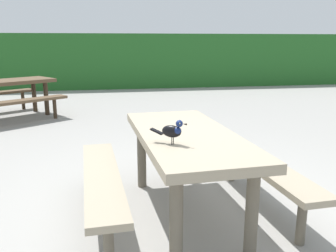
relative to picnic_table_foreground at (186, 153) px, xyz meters
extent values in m
plane|color=gray|center=(0.07, 0.12, -0.56)|extent=(60.00, 60.00, 0.00)
cube|color=#235B23|center=(0.07, 9.66, 0.30)|extent=(28.00, 2.28, 1.71)
cube|color=gray|center=(0.00, 0.00, 0.15)|extent=(0.86, 1.84, 0.07)
cylinder|color=#635B4C|center=(-0.23, -0.72, -0.22)|extent=(0.09, 0.09, 0.67)
cylinder|color=#635B4C|center=(0.30, -0.69, -0.22)|extent=(0.09, 0.09, 0.67)
cylinder|color=#635B4C|center=(-0.30, 0.69, -0.22)|extent=(0.09, 0.09, 0.67)
cylinder|color=#635B4C|center=(0.23, 0.72, -0.22)|extent=(0.09, 0.09, 0.67)
cube|color=gray|center=(-0.70, -0.04, -0.14)|extent=(0.37, 1.72, 0.05)
cylinder|color=#635B4C|center=(-0.66, -0.68, -0.36)|extent=(0.07, 0.07, 0.39)
cylinder|color=#635B4C|center=(-0.73, 0.60, -0.36)|extent=(0.07, 0.07, 0.39)
cube|color=gray|center=(0.70, 0.04, -0.14)|extent=(0.37, 1.72, 0.05)
cylinder|color=#635B4C|center=(0.73, -0.60, -0.36)|extent=(0.07, 0.07, 0.39)
cylinder|color=#635B4C|center=(0.66, 0.68, -0.36)|extent=(0.07, 0.07, 0.39)
ellipsoid|color=black|center=(-0.18, -0.32, 0.28)|extent=(0.16, 0.14, 0.09)
ellipsoid|color=navy|center=(-0.15, -0.35, 0.29)|extent=(0.09, 0.09, 0.06)
sphere|color=navy|center=(-0.14, -0.36, 0.34)|extent=(0.05, 0.05, 0.05)
sphere|color=#EAE08C|center=(-0.11, -0.35, 0.35)|extent=(0.01, 0.01, 0.01)
sphere|color=#EAE08C|center=(-0.14, -0.38, 0.35)|extent=(0.01, 0.01, 0.01)
cone|color=black|center=(-0.10, -0.38, 0.34)|extent=(0.03, 0.03, 0.02)
cube|color=black|center=(-0.28, -0.26, 0.27)|extent=(0.10, 0.09, 0.04)
cylinder|color=#47423D|center=(-0.17, -0.32, 0.21)|extent=(0.01, 0.01, 0.05)
cylinder|color=#47423D|center=(-0.19, -0.34, 0.21)|extent=(0.01, 0.01, 0.05)
cube|color=brown|center=(-2.56, 4.53, 0.15)|extent=(1.90, 1.67, 0.07)
cylinder|color=#382B1D|center=(-1.83, 4.73, -0.22)|extent=(0.09, 0.09, 0.67)
cylinder|color=#382B1D|center=(-2.14, 5.16, -0.22)|extent=(0.09, 0.09, 0.67)
cube|color=brown|center=(-2.15, 3.97, -0.14)|extent=(1.55, 1.23, 0.05)
cylinder|color=#382B1D|center=(-1.63, 4.34, -0.36)|extent=(0.07, 0.07, 0.39)
cylinder|color=#382B1D|center=(-2.45, 5.48, -0.36)|extent=(0.07, 0.07, 0.39)
camera|label=1|loc=(-0.64, -2.77, 0.91)|focal=38.10mm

